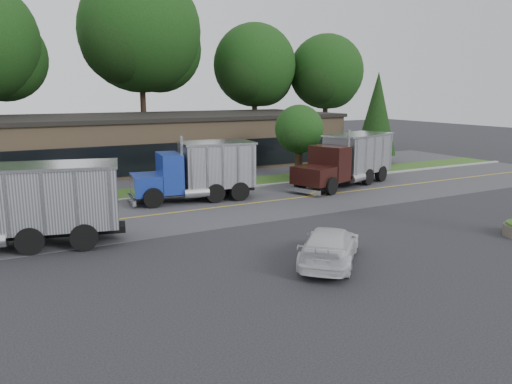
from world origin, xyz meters
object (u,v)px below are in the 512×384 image
dump_truck_red (12,204)px  rally_car (330,245)px  dump_truck_maroon (348,158)px  dump_truck_blue (201,169)px

dump_truck_red → rally_car: (10.15, -7.58, -1.14)m
dump_truck_red → dump_truck_maroon: (20.76, 4.63, -0.00)m
dump_truck_maroon → rally_car: dump_truck_maroon is taller
dump_truck_red → dump_truck_blue: size_ratio=1.36×
dump_truck_maroon → dump_truck_red: bearing=-6.6°
rally_car → dump_truck_blue: bearing=-45.9°
dump_truck_blue → dump_truck_maroon: 10.64m
dump_truck_red → dump_truck_blue: 11.25m
dump_truck_blue → dump_truck_maroon: (10.64, -0.27, 0.01)m
dump_truck_maroon → dump_truck_blue: bearing=-20.7°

